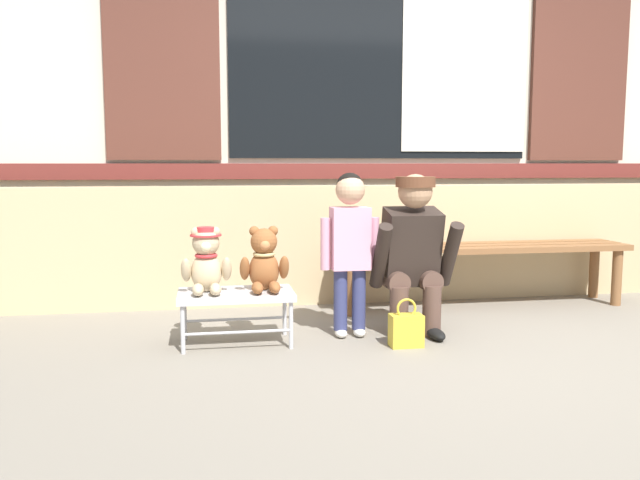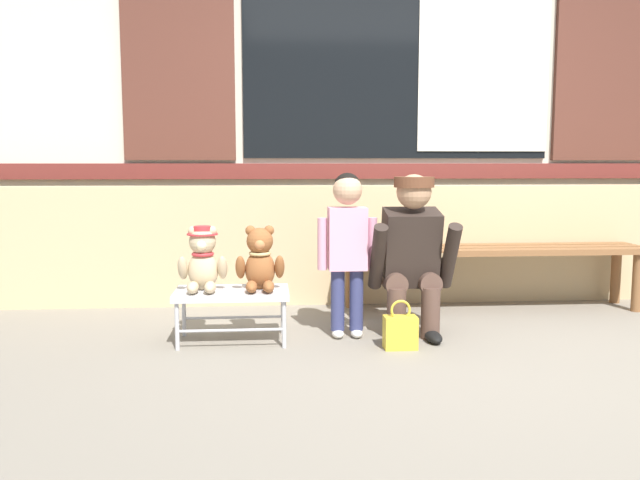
# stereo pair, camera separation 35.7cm
# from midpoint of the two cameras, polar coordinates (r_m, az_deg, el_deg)

# --- Properties ---
(ground_plane) EXTENTS (60.00, 60.00, 0.00)m
(ground_plane) POSITION_cam_midpoint_polar(r_m,az_deg,el_deg) (3.62, 15.10, -9.74)
(ground_plane) COLOR gray
(brick_low_wall) EXTENTS (7.60, 0.25, 0.85)m
(brick_low_wall) POSITION_cam_midpoint_polar(r_m,az_deg,el_deg) (4.88, 9.63, -0.28)
(brick_low_wall) COLOR tan
(brick_low_wall) RESTS_ON ground
(shop_facade) EXTENTS (7.76, 0.26, 3.54)m
(shop_facade) POSITION_cam_midpoint_polar(r_m,az_deg,el_deg) (5.40, 8.58, 14.80)
(shop_facade) COLOR beige
(shop_facade) RESTS_ON ground
(wooden_bench_long) EXTENTS (2.10, 0.40, 0.44)m
(wooden_bench_long) POSITION_cam_midpoint_polar(r_m,az_deg,el_deg) (4.70, 16.99, -1.38)
(wooden_bench_long) COLOR brown
(wooden_bench_long) RESTS_ON ground
(small_display_bench) EXTENTS (0.64, 0.36, 0.30)m
(small_display_bench) POSITION_cam_midpoint_polar(r_m,az_deg,el_deg) (3.71, -4.97, -4.90)
(small_display_bench) COLOR #BCBCC1
(small_display_bench) RESTS_ON ground
(teddy_bear_with_hat) EXTENTS (0.28, 0.27, 0.36)m
(teddy_bear_with_hat) POSITION_cam_midpoint_polar(r_m,az_deg,el_deg) (3.68, -7.50, -1.76)
(teddy_bear_with_hat) COLOR #CCB289
(teddy_bear_with_hat) RESTS_ON small_display_bench
(teddy_bear_plain) EXTENTS (0.28, 0.26, 0.36)m
(teddy_bear_plain) POSITION_cam_midpoint_polar(r_m,az_deg,el_deg) (3.68, -2.51, -1.85)
(teddy_bear_plain) COLOR #93562D
(teddy_bear_plain) RESTS_ON small_display_bench
(child_standing) EXTENTS (0.35, 0.18, 0.96)m
(child_standing) POSITION_cam_midpoint_polar(r_m,az_deg,el_deg) (3.77, 5.11, 0.30)
(child_standing) COLOR navy
(child_standing) RESTS_ON ground
(adult_crouching) EXTENTS (0.50, 0.49, 0.95)m
(adult_crouching) POSITION_cam_midpoint_polar(r_m,az_deg,el_deg) (3.87, 10.74, -1.28)
(adult_crouching) COLOR brown
(adult_crouching) RESTS_ON ground
(handbag_on_ground) EXTENTS (0.18, 0.11, 0.27)m
(handbag_on_ground) POSITION_cam_midpoint_polar(r_m,az_deg,el_deg) (3.65, 9.85, -7.90)
(handbag_on_ground) COLOR gold
(handbag_on_ground) RESTS_ON ground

